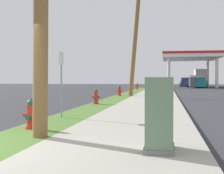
% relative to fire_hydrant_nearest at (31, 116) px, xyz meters
% --- Properties ---
extents(sidewalk_slab, '(3.20, 80.00, 0.12)m').
position_rel_fire_hydrant_nearest_xyz_m(sidewalk_slab, '(2.47, -2.46, -0.39)').
color(sidewalk_slab, '#A8A093').
rests_on(sidewalk_slab, ground).
extents(fire_hydrant_nearest, '(0.42, 0.38, 0.74)m').
position_rel_fire_hydrant_nearest_xyz_m(fire_hydrant_nearest, '(0.00, 0.00, 0.00)').
color(fire_hydrant_nearest, red).
rests_on(fire_hydrant_nearest, grass_verge).
extents(fire_hydrant_second, '(0.42, 0.38, 0.74)m').
position_rel_fire_hydrant_nearest_xyz_m(fire_hydrant_second, '(-0.11, 8.10, 0.00)').
color(fire_hydrant_second, red).
rests_on(fire_hydrant_second, grass_verge).
extents(fire_hydrant_third, '(0.42, 0.37, 0.74)m').
position_rel_fire_hydrant_nearest_xyz_m(fire_hydrant_third, '(-0.09, 16.12, 0.00)').
color(fire_hydrant_third, red).
rests_on(fire_hydrant_third, grass_verge).
extents(fire_hydrant_fourth, '(0.42, 0.37, 0.74)m').
position_rel_fire_hydrant_nearest_xyz_m(fire_hydrant_fourth, '(0.04, 22.39, 0.00)').
color(fire_hydrant_fourth, red).
rests_on(fire_hydrant_fourth, grass_verge).
extents(fire_hydrant_fifth, '(0.42, 0.38, 0.74)m').
position_rel_fire_hydrant_nearest_xyz_m(fire_hydrant_fifth, '(-0.10, 31.17, 0.00)').
color(fire_hydrant_fifth, red).
rests_on(fire_hydrant_fifth, grass_verge).
extents(utility_pole_midground, '(1.68, 0.48, 10.02)m').
position_rel_fire_hydrant_nearest_xyz_m(utility_pole_midground, '(1.06, 16.78, 4.77)').
color(utility_pole_midground, olive).
rests_on(utility_pole_midground, grass_verge).
extents(utility_cabinet, '(0.52, 0.85, 1.27)m').
position_rel_fire_hydrant_nearest_xyz_m(utility_cabinet, '(3.20, -1.98, 0.27)').
color(utility_cabinet, slate).
rests_on(utility_cabinet, sidewalk_slab).
extents(street_sign_post, '(0.05, 0.36, 2.12)m').
position_rel_fire_hydrant_nearest_xyz_m(street_sign_post, '(-0.03, 2.48, 1.19)').
color(street_sign_post, gray).
rests_on(street_sign_post, grass_verge).
extents(car_navy_by_near_pump, '(2.00, 4.53, 1.57)m').
position_rel_fire_hydrant_nearest_xyz_m(car_navy_by_near_pump, '(6.62, 50.42, 0.28)').
color(car_navy_by_near_pump, navy).
rests_on(car_navy_by_near_pump, ground).
extents(car_teal_by_far_pump, '(2.03, 4.54, 1.57)m').
position_rel_fire_hydrant_nearest_xyz_m(car_teal_by_far_pump, '(8.13, 43.42, 0.28)').
color(car_teal_by_far_pump, '#197075').
rests_on(car_teal_by_far_pump, ground).
extents(truck_tan_at_forecourt, '(2.16, 6.41, 3.11)m').
position_rel_fire_hydrant_nearest_xyz_m(truck_tan_at_forecourt, '(9.36, 54.16, 1.04)').
color(truck_tan_at_forecourt, tan).
rests_on(truck_tan_at_forecourt, ground).
extents(truck_white_on_apron, '(2.61, 5.57, 1.97)m').
position_rel_fire_hydrant_nearest_xyz_m(truck_white_on_apron, '(7.99, 47.20, 0.47)').
color(truck_white_on_apron, white).
rests_on(truck_white_on_apron, ground).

